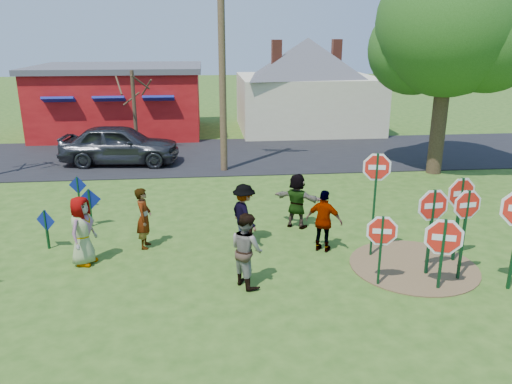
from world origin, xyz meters
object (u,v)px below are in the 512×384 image
Objects in this scene: stop_sign_a at (382,236)px; stop_sign_b at (376,178)px; utility_pole at (222,52)px; leafy_tree at (453,31)px; person_b at (144,218)px; person_a at (82,231)px; stop_sign_c at (466,215)px; stop_sign_d at (460,199)px; suv at (120,144)px.

stop_sign_b reaches higher than stop_sign_a.
leafy_tree is at bearing -7.82° from utility_pole.
utility_pole is (-3.17, 10.59, 3.67)m from stop_sign_a.
stop_sign_a is 11.65m from utility_pole.
stop_sign_a is 0.21× the size of leafy_tree.
person_b is (-6.01, 1.20, -1.29)m from stop_sign_b.
person_a is 10.36m from utility_pole.
stop_sign_c is at bearing -112.20° from leafy_tree.
stop_sign_c is 0.25× the size of utility_pole.
stop_sign_a is 2.63m from stop_sign_d.
stop_sign_c is 12.17m from utility_pole.
person_a is 15.66m from leafy_tree.
leafy_tree is (12.89, 7.48, 4.81)m from person_a.
suv is (-10.11, 11.10, -0.77)m from stop_sign_d.
stop_sign_b is at bearing -137.14° from suv.
person_b is at bearing -107.73° from utility_pole.
stop_sign_d is at bearing -75.49° from person_a.
stop_sign_d is at bearing -112.41° from leafy_tree.
person_b is at bearing 153.25° from stop_sign_c.
stop_sign_c is at bearing -105.71° from person_b.
person_a is at bearing -170.97° from suv.
utility_pole reaches higher than person_a.
stop_sign_b is at bearing -97.46° from person_b.
leafy_tree reaches higher than stop_sign_a.
person_a is 1.06× the size of person_b.
stop_sign_c is at bearing 14.58° from stop_sign_a.
utility_pole reaches higher than leafy_tree.
stop_sign_a is 14.40m from suv.
stop_sign_a is 0.36× the size of suv.
stop_sign_a is 6.32m from person_b.
utility_pole is (3.93, 8.71, 4.01)m from person_a.
stop_sign_a reaches higher than person_b.
leafy_tree is (5.45, 7.78, 3.57)m from stop_sign_b.
stop_sign_c is at bearing -81.77° from person_a.
stop_sign_a is 1.08× the size of person_b.
person_b is at bearing -38.38° from person_a.
stop_sign_a is 0.63× the size of stop_sign_b.
suv is 0.55× the size of utility_pole.
stop_sign_b is 2.30m from stop_sign_c.
suv reaches higher than person_b.
stop_sign_d reaches higher than person_a.
stop_sign_b is (0.34, 1.58, 0.90)m from stop_sign_a.
utility_pole is (4.57, -1.56, 3.99)m from suv.
stop_sign_a is at bearing -166.27° from stop_sign_d.
stop_sign_b is 0.56× the size of suv.
suv is (-2.07, 9.37, 0.07)m from person_b.
leafy_tree is (3.79, 9.30, 4.05)m from stop_sign_c.
utility_pole is 1.05× the size of leafy_tree.
person_a is 10.29m from suv.
utility_pole is at bearing 109.98° from stop_sign_d.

